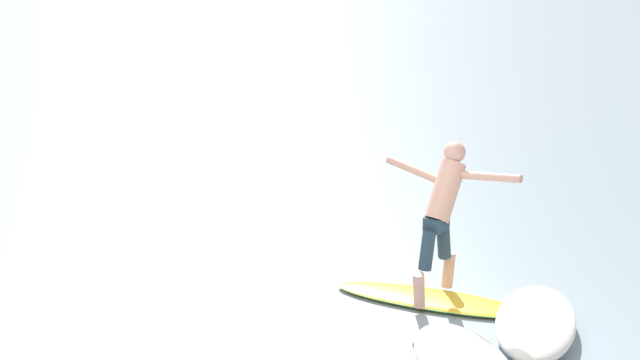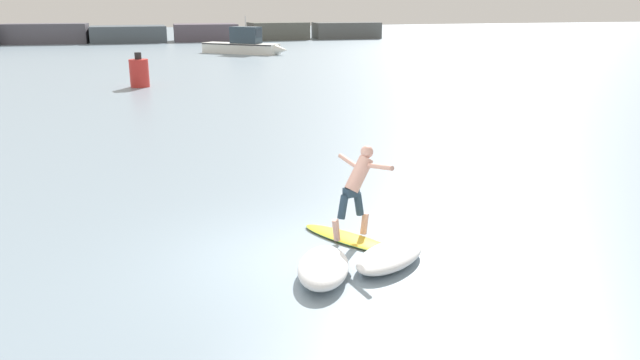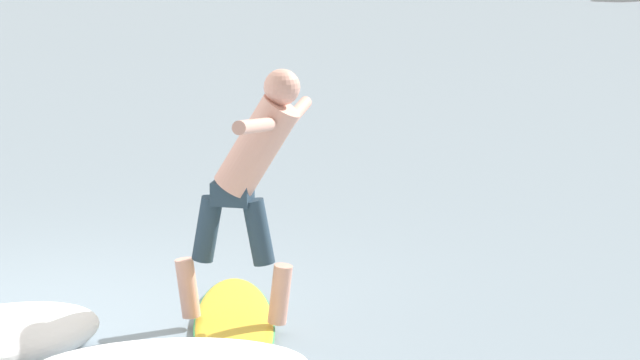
{
  "view_description": "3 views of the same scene",
  "coord_description": "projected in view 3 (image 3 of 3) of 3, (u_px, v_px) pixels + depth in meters",
  "views": [
    {
      "loc": [
        -6.48,
        -7.41,
        5.5
      ],
      "look_at": [
        0.78,
        1.87,
        1.21
      ],
      "focal_mm": 60.0,
      "sensor_mm": 36.0,
      "label": 1
    },
    {
      "loc": [
        -2.36,
        -10.16,
        4.48
      ],
      "look_at": [
        0.99,
        1.42,
        0.98
      ],
      "focal_mm": 35.0,
      "sensor_mm": 36.0,
      "label": 2
    },
    {
      "loc": [
        6.62,
        -8.01,
        3.33
      ],
      "look_at": [
        1.57,
        1.23,
        0.95
      ],
      "focal_mm": 85.0,
      "sensor_mm": 36.0,
      "label": 3
    }
  ],
  "objects": [
    {
      "name": "ground_plane",
      "position": [
        42.0,
        321.0,
        10.69
      ],
      "size": [
        200.0,
        200.0,
        0.0
      ],
      "primitive_type": "plane",
      "color": "#7C92A2"
    },
    {
      "name": "surfboard",
      "position": [
        234.0,
        328.0,
        10.41
      ],
      "size": [
        1.69,
        2.33,
        0.22
      ],
      "color": "yellow",
      "rests_on": "ground"
    },
    {
      "name": "surfer",
      "position": [
        253.0,
        172.0,
        10.18
      ],
      "size": [
        0.98,
        1.67,
        1.77
      ],
      "color": "#DA9F8D",
      "rests_on": "surfboard"
    }
  ]
}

